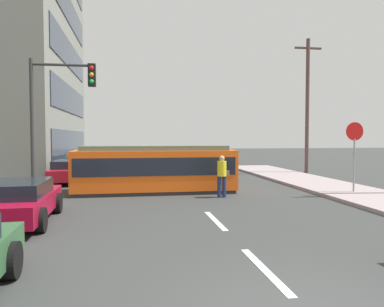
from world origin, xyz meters
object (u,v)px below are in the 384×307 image
Objects in this scene: parked_sedan_mid at (14,201)px; utility_pole_mid at (307,104)px; pedestrian_crossing at (222,174)px; stop_sign at (354,142)px; streetcar_tram at (155,168)px; traffic_light_mast at (57,104)px; city_bus at (151,160)px; parked_sedan_furthest at (86,163)px; parked_sedan_far at (71,171)px.

parked_sedan_mid is 0.48× the size of utility_pole_mid.
stop_sign is at bearing -2.69° from pedestrian_crossing.
streetcar_tram is 8.50m from stop_sign.
traffic_light_mast reaches higher than streetcar_tram.
city_bus is 6.52m from parked_sedan_furthest.
stop_sign is 0.55× the size of traffic_light_mast.
streetcar_tram is 5.74m from parked_sedan_far.
utility_pole_mid is (14.49, 11.66, 3.92)m from parked_sedan_mid.
city_bus is (0.13, 5.18, 0.03)m from streetcar_tram.
utility_pole_mid reaches higher than pedestrian_crossing.
pedestrian_crossing is at bearing -37.65° from streetcar_tram.
stop_sign is 11.90m from traffic_light_mast.
parked_sedan_furthest is at bearing 89.63° from parked_sedan_mid.
parked_sedan_far is (0.09, 9.33, -0.00)m from parked_sedan_mid.
stop_sign is (8.12, -2.23, 1.14)m from streetcar_tram.
pedestrian_crossing is (2.56, -1.97, -0.11)m from streetcar_tram.
traffic_light_mast reaches higher than stop_sign.
pedestrian_crossing is at bearing -41.57° from parked_sedan_far.
parked_sedan_mid is at bearing -128.16° from streetcar_tram.
utility_pole_mid reaches higher than parked_sedan_far.
pedestrian_crossing is at bearing 177.31° from stop_sign.
city_bus is 4.45m from parked_sedan_far.
utility_pole_mid is at bearing 31.48° from streetcar_tram.
pedestrian_crossing is at bearing 26.63° from parked_sedan_mid.
stop_sign reaches higher than parked_sedan_far.
parked_sedan_furthest is 12.44m from traffic_light_mast.
streetcar_tram reaches higher than parked_sedan_furthest.
city_bus is 1.10× the size of traffic_light_mast.
streetcar_tram reaches higher than city_bus.
city_bus is at bearing 15.95° from parked_sedan_far.
pedestrian_crossing is 6.80m from traffic_light_mast.
streetcar_tram is at bearing -43.78° from parked_sedan_far.
pedestrian_crossing is at bearing -133.04° from utility_pole_mid.
streetcar_tram reaches higher than parked_sedan_far.
streetcar_tram is 3.23m from pedestrian_crossing.
parked_sedan_far is at bearing 138.43° from pedestrian_crossing.
parked_sedan_far is (-6.69, 5.93, -0.32)m from pedestrian_crossing.
streetcar_tram is 12.54m from utility_pole_mid.
parked_sedan_far is at bearing -90.13° from parked_sedan_furthest.
parked_sedan_mid is 0.91× the size of parked_sedan_furthest.
city_bus reaches higher than parked_sedan_mid.
stop_sign is at bearing -26.82° from parked_sedan_far.
traffic_light_mast is at bearing -149.44° from utility_pole_mid.
parked_sedan_mid is at bearing -90.37° from parked_sedan_furthest.
pedestrian_crossing reaches higher than parked_sedan_furthest.
stop_sign reaches higher than parked_sedan_furthest.
parked_sedan_furthest is at bearing 134.76° from stop_sign.
stop_sign is 0.33× the size of utility_pole_mid.
city_bus is 1.38× the size of parked_sedan_mid.
parked_sedan_mid is 15.48m from parked_sedan_furthest.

